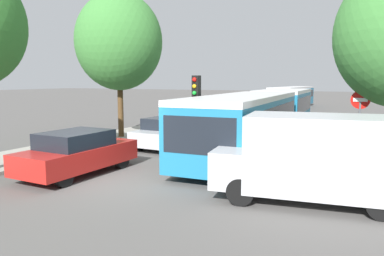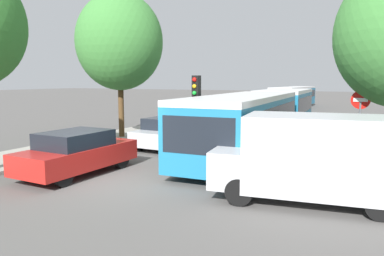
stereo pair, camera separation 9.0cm
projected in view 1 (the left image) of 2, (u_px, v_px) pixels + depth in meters
ground_plane at (119, 183)px, 11.80m from camera, size 200.00×200.00×0.00m
kerb_strip_left at (196, 120)px, 29.63m from camera, size 3.20×44.53×0.14m
articulated_bus at (264, 114)px, 18.85m from camera, size 3.56×17.63×2.60m
city_bus_rear at (292, 96)px, 43.05m from camera, size 3.07×11.31×2.41m
queued_car_red at (77, 152)px, 12.76m from camera, size 1.94×4.35×1.49m
queued_car_silver at (169, 132)px, 17.91m from camera, size 1.87×4.21×1.45m
queued_car_white at (217, 121)px, 22.73m from camera, size 1.88×4.22×1.45m
queued_car_black at (241, 115)px, 27.33m from camera, size 1.76×3.96×1.36m
queued_car_tan at (266, 108)px, 32.78m from camera, size 1.90×4.28×1.47m
white_van at (318, 156)px, 9.72m from camera, size 5.22×2.64×2.31m
traffic_light at (196, 97)px, 15.72m from camera, size 0.35×0.38×3.40m
no_entry_sign at (360, 115)px, 14.20m from camera, size 0.70×0.08×2.82m
tree_left_mid at (119, 42)px, 19.80m from camera, size 4.60×4.60×7.80m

